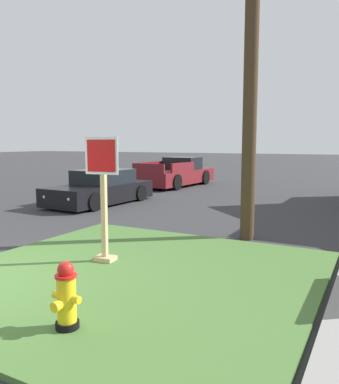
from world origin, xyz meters
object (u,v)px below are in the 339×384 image
at_px(stop_sign, 104,203).
at_px(parked_sedan_black, 101,189).
at_px(fire_hydrant, 66,297).
at_px(utility_pole, 253,2).
at_px(manhole_cover, 64,251).
at_px(pickup_truck_maroon, 176,174).

xyz_separation_m(stop_sign, parked_sedan_black, (-4.67, 5.85, -0.60)).
distance_m(fire_hydrant, stop_sign, 2.71).
distance_m(fire_hydrant, parked_sedan_black, 10.07).
height_order(fire_hydrant, utility_pole, utility_pole).
bearing_deg(manhole_cover, utility_pole, 43.45).
distance_m(stop_sign, pickup_truck_maroon, 13.50).
bearing_deg(pickup_truck_maroon, stop_sign, -68.35).
xyz_separation_m(parked_sedan_black, pickup_truck_maroon, (-0.31, 6.70, 0.07)).
distance_m(stop_sign, parked_sedan_black, 7.50).
xyz_separation_m(parked_sedan_black, utility_pole, (6.37, -2.71, 4.70)).
bearing_deg(manhole_cover, pickup_truck_maroon, 106.81).
distance_m(parked_sedan_black, pickup_truck_maroon, 6.70).
bearing_deg(parked_sedan_black, manhole_cover, -58.59).
bearing_deg(parked_sedan_black, pickup_truck_maroon, 92.68).
distance_m(manhole_cover, utility_pole, 6.66).
height_order(fire_hydrant, manhole_cover, fire_hydrant).
xyz_separation_m(stop_sign, pickup_truck_maroon, (-4.98, 12.54, -0.53)).
height_order(stop_sign, manhole_cover, stop_sign).
height_order(manhole_cover, parked_sedan_black, parked_sedan_black).
relative_size(stop_sign, parked_sedan_black, 0.51).
bearing_deg(utility_pole, pickup_truck_maroon, 125.39).
bearing_deg(manhole_cover, stop_sign, -13.50).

